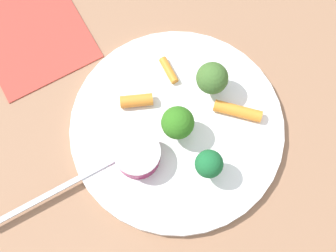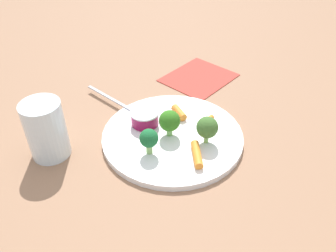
% 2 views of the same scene
% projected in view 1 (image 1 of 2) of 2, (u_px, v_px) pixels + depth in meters
% --- Properties ---
extents(ground_plane, '(2.40, 2.40, 0.00)m').
position_uv_depth(ground_plane, '(177.00, 130.00, 0.64)').
color(ground_plane, '#91684D').
extents(plate, '(0.27, 0.27, 0.01)m').
position_uv_depth(plate, '(177.00, 128.00, 0.64)').
color(plate, white).
rests_on(plate, ground_plane).
extents(sauce_cup, '(0.06, 0.06, 0.03)m').
position_uv_depth(sauce_cup, '(138.00, 155.00, 0.61)').
color(sauce_cup, maroon).
rests_on(sauce_cup, plate).
extents(broccoli_floret_0, '(0.04, 0.04, 0.05)m').
position_uv_depth(broccoli_floret_0, '(181.00, 123.00, 0.60)').
color(broccoli_floret_0, '#83C669').
rests_on(broccoli_floret_0, plate).
extents(broccoli_floret_1, '(0.04, 0.04, 0.05)m').
position_uv_depth(broccoli_floret_1, '(212.00, 78.00, 0.62)').
color(broccoli_floret_1, '#8EC067').
rests_on(broccoli_floret_1, plate).
extents(broccoli_floret_2, '(0.03, 0.03, 0.05)m').
position_uv_depth(broccoli_floret_2, '(209.00, 164.00, 0.58)').
color(broccoli_floret_2, '#8CC16A').
rests_on(broccoli_floret_2, plate).
extents(carrot_stick_0, '(0.02, 0.04, 0.01)m').
position_uv_depth(carrot_stick_0, '(169.00, 70.00, 0.65)').
color(carrot_stick_0, orange).
rests_on(carrot_stick_0, plate).
extents(carrot_stick_1, '(0.04, 0.02, 0.02)m').
position_uv_depth(carrot_stick_1, '(137.00, 101.00, 0.64)').
color(carrot_stick_1, orange).
rests_on(carrot_stick_1, plate).
extents(carrot_stick_2, '(0.06, 0.03, 0.01)m').
position_uv_depth(carrot_stick_2, '(238.00, 111.00, 0.63)').
color(carrot_stick_2, orange).
rests_on(carrot_stick_2, plate).
extents(fork, '(0.18, 0.09, 0.00)m').
position_uv_depth(fork, '(66.00, 185.00, 0.61)').
color(fork, '#B3B8C1').
rests_on(fork, plate).
extents(napkin, '(0.19, 0.20, 0.00)m').
position_uv_depth(napkin, '(32.00, 32.00, 0.69)').
color(napkin, '#B23C32').
rests_on(napkin, ground_plane).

